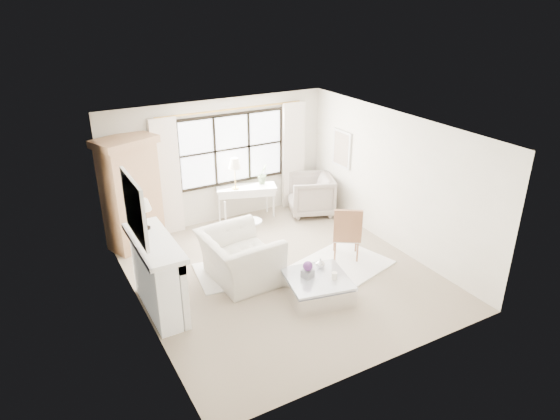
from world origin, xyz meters
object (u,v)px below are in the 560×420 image
at_px(club_armchair, 240,257).
at_px(coffee_table, 317,288).
at_px(armoire, 131,193).
at_px(console_table, 247,203).

relative_size(club_armchair, coffee_table, 1.14).
distance_m(club_armchair, coffee_table, 1.47).
bearing_deg(club_armchair, coffee_table, -144.58).
xyz_separation_m(armoire, console_table, (2.48, 0.01, -0.74)).
bearing_deg(coffee_table, armoire, 134.77).
bearing_deg(console_table, armoire, -160.43).
bearing_deg(club_armchair, console_table, -30.87).
xyz_separation_m(armoire, coffee_table, (2.16, -3.35, -0.96)).
xyz_separation_m(armoire, club_armchair, (1.28, -2.20, -0.70)).
distance_m(console_table, club_armchair, 2.51).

